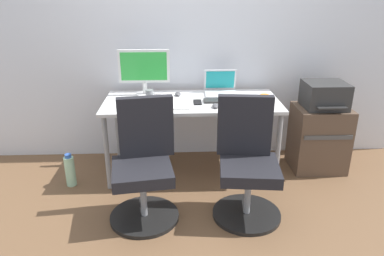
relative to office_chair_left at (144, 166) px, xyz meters
name	(u,v)px	position (x,y,z in m)	size (l,w,h in m)	color
ground_plane	(192,170)	(0.39, 0.71, -0.42)	(5.28, 5.28, 0.00)	brown
back_wall	(190,30)	(0.39, 1.15, 0.88)	(4.40, 0.04, 2.60)	silver
desk	(192,107)	(0.39, 0.71, 0.23)	(1.61, 0.71, 0.72)	silver
office_chair_left	(144,166)	(0.00, 0.00, 0.00)	(0.54, 0.54, 0.94)	black
office_chair_right	(247,164)	(0.79, 0.00, 0.00)	(0.54, 0.54, 0.94)	black
side_cabinet	(319,138)	(1.64, 0.73, -0.11)	(0.50, 0.43, 0.63)	brown
printer	(325,95)	(1.64, 0.73, 0.33)	(0.38, 0.40, 0.24)	#2D2D2D
water_bottle_on_floor	(70,171)	(-0.72, 0.48, -0.28)	(0.09, 0.09, 0.31)	#A5D8B2
desktop_monitor	(144,69)	(-0.05, 0.93, 0.55)	(0.48, 0.18, 0.43)	silver
open_laptop	(221,88)	(0.69, 0.92, 0.35)	(0.31, 0.27, 0.22)	silver
keyboard_by_monitor	(137,105)	(-0.09, 0.59, 0.31)	(0.34, 0.12, 0.02)	#B7B7B7
keyboard_by_laptop	(222,101)	(0.67, 0.67, 0.31)	(0.34, 0.12, 0.02)	#2D2D2D
mouse_by_monitor	(215,106)	(0.59, 0.50, 0.31)	(0.06, 0.10, 0.03)	#515156
mouse_by_laptop	(178,94)	(0.27, 0.88, 0.31)	(0.06, 0.10, 0.03)	#515156
coffee_mug	(264,100)	(1.03, 0.56, 0.34)	(0.08, 0.08, 0.09)	orange
pen_cup	(150,95)	(0.01, 0.72, 0.35)	(0.07, 0.07, 0.10)	slate
phone_near_laptop	(198,102)	(0.44, 0.64, 0.30)	(0.07, 0.14, 0.01)	black
phone_near_monitor	(266,97)	(1.10, 0.79, 0.30)	(0.07, 0.14, 0.01)	black
paper_pile	(177,104)	(0.26, 0.59, 0.30)	(0.21, 0.30, 0.01)	white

